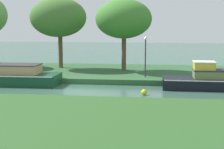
{
  "coord_description": "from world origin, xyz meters",
  "views": [
    {
      "loc": [
        5.41,
        -23.34,
        4.52
      ],
      "look_at": [
        2.3,
        1.2,
        0.9
      ],
      "focal_mm": 56.2,
      "sensor_mm": 36.0,
      "label": 1
    }
  ],
  "objects_px": {
    "willow_tree_centre": "(58,18)",
    "lamp_post": "(145,52)",
    "mooring_post_near": "(33,72)",
    "channel_buoy": "(144,92)",
    "forest_barge": "(10,75)",
    "black_narrowboat": "(222,80)",
    "willow_tree_right": "(124,19)"
  },
  "relations": [
    {
      "from": "black_narrowboat",
      "to": "willow_tree_right",
      "type": "xyz_separation_m",
      "value": [
        -7.4,
        5.89,
        4.24
      ]
    },
    {
      "from": "black_narrowboat",
      "to": "willow_tree_right",
      "type": "distance_m",
      "value": 10.36
    },
    {
      "from": "forest_barge",
      "to": "mooring_post_near",
      "type": "height_order",
      "value": "forest_barge"
    },
    {
      "from": "black_narrowboat",
      "to": "channel_buoy",
      "type": "height_order",
      "value": "black_narrowboat"
    },
    {
      "from": "forest_barge",
      "to": "willow_tree_centre",
      "type": "xyz_separation_m",
      "value": [
        1.9,
        6.67,
        4.33
      ]
    },
    {
      "from": "willow_tree_right",
      "to": "channel_buoy",
      "type": "xyz_separation_m",
      "value": [
        2.13,
        -8.46,
        -4.71
      ]
    },
    {
      "from": "willow_tree_centre",
      "to": "willow_tree_right",
      "type": "height_order",
      "value": "willow_tree_centre"
    },
    {
      "from": "willow_tree_right",
      "to": "mooring_post_near",
      "type": "bearing_deg",
      "value": -146.12
    },
    {
      "from": "mooring_post_near",
      "to": "channel_buoy",
      "type": "bearing_deg",
      "value": -24.42
    },
    {
      "from": "forest_barge",
      "to": "channel_buoy",
      "type": "relative_size",
      "value": 19.57
    },
    {
      "from": "willow_tree_centre",
      "to": "forest_barge",
      "type": "bearing_deg",
      "value": -105.88
    },
    {
      "from": "black_narrowboat",
      "to": "channel_buoy",
      "type": "xyz_separation_m",
      "value": [
        -5.27,
        -2.57,
        -0.47
      ]
    },
    {
      "from": "forest_barge",
      "to": "mooring_post_near",
      "type": "relative_size",
      "value": 8.74
    },
    {
      "from": "mooring_post_near",
      "to": "channel_buoy",
      "type": "xyz_separation_m",
      "value": [
        8.78,
        -3.99,
        -0.62
      ]
    },
    {
      "from": "willow_tree_centre",
      "to": "lamp_post",
      "type": "distance_m",
      "value": 9.54
    },
    {
      "from": "channel_buoy",
      "to": "willow_tree_centre",
      "type": "bearing_deg",
      "value": 131.4
    },
    {
      "from": "black_narrowboat",
      "to": "channel_buoy",
      "type": "relative_size",
      "value": 21.69
    },
    {
      "from": "willow_tree_centre",
      "to": "mooring_post_near",
      "type": "height_order",
      "value": "willow_tree_centre"
    },
    {
      "from": "forest_barge",
      "to": "lamp_post",
      "type": "distance_m",
      "value": 10.35
    },
    {
      "from": "mooring_post_near",
      "to": "willow_tree_right",
      "type": "bearing_deg",
      "value": 33.88
    },
    {
      "from": "willow_tree_centre",
      "to": "willow_tree_right",
      "type": "distance_m",
      "value": 6.08
    },
    {
      "from": "forest_barge",
      "to": "mooring_post_near",
      "type": "xyz_separation_m",
      "value": [
        1.27,
        1.41,
        0.09
      ]
    },
    {
      "from": "willow_tree_centre",
      "to": "lamp_post",
      "type": "height_order",
      "value": "willow_tree_centre"
    },
    {
      "from": "willow_tree_centre",
      "to": "willow_tree_right",
      "type": "bearing_deg",
      "value": -7.46
    },
    {
      "from": "willow_tree_centre",
      "to": "channel_buoy",
      "type": "relative_size",
      "value": 17.87
    },
    {
      "from": "lamp_post",
      "to": "channel_buoy",
      "type": "bearing_deg",
      "value": -88.86
    },
    {
      "from": "lamp_post",
      "to": "channel_buoy",
      "type": "xyz_separation_m",
      "value": [
        0.1,
        -4.91,
        -2.15
      ]
    },
    {
      "from": "willow_tree_centre",
      "to": "channel_buoy",
      "type": "distance_m",
      "value": 13.25
    },
    {
      "from": "willow_tree_right",
      "to": "willow_tree_centre",
      "type": "bearing_deg",
      "value": 172.54
    },
    {
      "from": "black_narrowboat",
      "to": "mooring_post_near",
      "type": "distance_m",
      "value": 14.13
    },
    {
      "from": "forest_barge",
      "to": "channel_buoy",
      "type": "bearing_deg",
      "value": -14.36
    },
    {
      "from": "forest_barge",
      "to": "mooring_post_near",
      "type": "bearing_deg",
      "value": 48.1
    }
  ]
}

